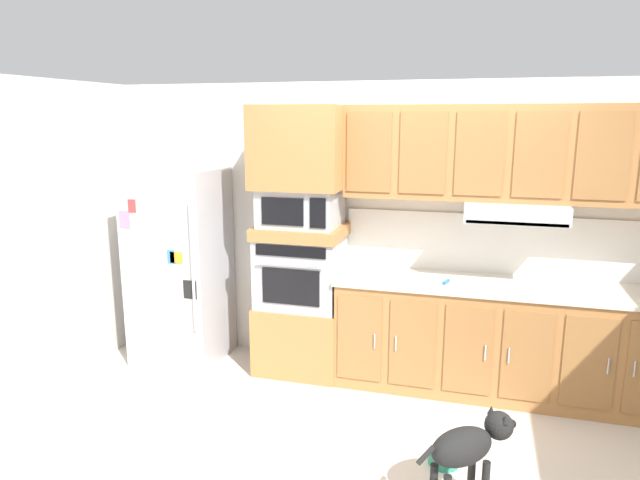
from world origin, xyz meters
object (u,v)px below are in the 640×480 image
object	(u,v)px
screwdriver	(447,282)
dog_food_bowl	(444,459)
built_in_oven	(301,271)
dog	(469,446)
refrigerator	(180,266)
microwave	(301,207)

from	to	relation	value
screwdriver	dog_food_bowl	distance (m)	1.36
built_in_oven	screwdriver	distance (m)	1.25
screwdriver	dog_food_bowl	world-z (taller)	screwdriver
built_in_oven	screwdriver	world-z (taller)	built_in_oven
dog	built_in_oven	bearing A→B (deg)	91.71
screwdriver	dog_food_bowl	xyz separation A→B (m)	(0.08, -1.01, -0.90)
refrigerator	built_in_oven	xyz separation A→B (m)	(1.14, 0.07, 0.02)
microwave	dog_food_bowl	size ratio (longest dim) A/B	3.22
screwdriver	dog	world-z (taller)	screwdriver
refrigerator	dog	distance (m)	3.02
dog	dog_food_bowl	size ratio (longest dim) A/B	2.79
dog_food_bowl	dog	bearing A→B (deg)	-67.05
dog	dog_food_bowl	world-z (taller)	dog
screwdriver	dog_food_bowl	bearing A→B (deg)	-85.57
microwave	screwdriver	world-z (taller)	microwave
refrigerator	screwdriver	world-z (taller)	refrigerator
built_in_oven	dog	distance (m)	2.16
refrigerator	dog_food_bowl	world-z (taller)	refrigerator
microwave	dog	xyz separation A→B (m)	(1.47, -1.49, -1.08)
dog	screwdriver	bearing A→B (deg)	56.60
built_in_oven	screwdriver	size ratio (longest dim) A/B	4.50
dog	dog_food_bowl	bearing A→B (deg)	70.00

